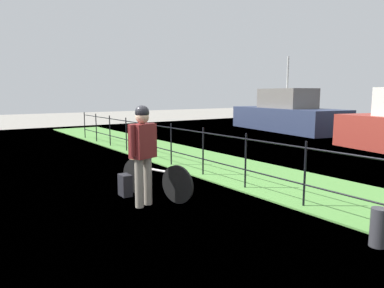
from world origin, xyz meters
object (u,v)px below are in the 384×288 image
Objects in this scene: wooden_crate at (140,153)px; terrier_dog at (141,142)px; bicycle_main at (155,179)px; cyclist_person at (143,147)px; moored_boat_near at (286,115)px; mooring_bollard at (379,228)px; backpack_on_paving at (125,185)px.

terrier_dog is (0.02, 0.01, 0.20)m from wooden_crate.
bicycle_main is 0.57m from wooden_crate.
moored_boat_near is (-6.82, 11.70, -0.20)m from cyclist_person.
mooring_bollard is at bearing 20.01° from terrier_dog.
terrier_dog is 0.68m from cyclist_person.
cyclist_person is 3.47× the size of mooring_bollard.
backpack_on_paving is at bearing -179.24° from cyclist_person.
cyclist_person reaches higher than terrier_dog.
bicycle_main is 3.58m from mooring_bollard.
moored_boat_near is (-6.18, 11.43, 0.01)m from wooden_crate.
wooden_crate is 0.20× the size of cyclist_person.
bicycle_main is at bearing -60.03° from moored_boat_near.
mooring_bollard is at bearing 27.88° from cyclist_person.
terrier_dog is 0.81× the size of backpack_on_paving.
moored_boat_near reaches higher than terrier_dog.
moored_boat_near reaches higher than mooring_bollard.
moored_boat_near is (-6.53, 11.32, 0.45)m from bicycle_main.
bicycle_main is 0.60m from backpack_on_paving.
terrier_dog is 0.19× the size of cyclist_person.
bicycle_main is 4.99× the size of terrier_dog.
moored_boat_near is at bearing 134.45° from mooring_bollard.
backpack_on_paving is at bearing -156.68° from mooring_bollard.
cyclist_person is at bearing -24.11° from terrier_dog.
cyclist_person reaches higher than backpack_on_paving.
wooden_crate is 0.82× the size of backpack_on_paving.
terrier_dog is (-0.33, -0.10, 0.64)m from bicycle_main.
wooden_crate is 0.20m from terrier_dog.
bicycle_main is 4.92× the size of wooden_crate.
mooring_bollard is (3.36, 1.24, -0.11)m from bicycle_main.
wooden_crate is 12.99m from moored_boat_near.
mooring_bollard is (3.79, 1.63, 0.04)m from backpack_on_paving.
moored_boat_near is at bearing 119.97° from bicycle_main.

